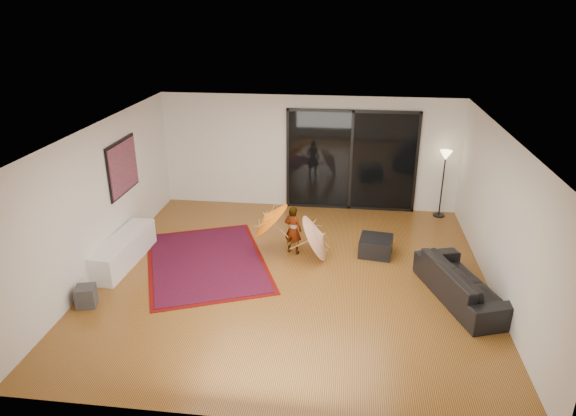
% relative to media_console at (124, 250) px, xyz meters
% --- Properties ---
extents(floor, '(7.00, 7.00, 0.00)m').
position_rel_media_console_xyz_m(floor, '(3.25, -0.14, -0.26)').
color(floor, olive).
rests_on(floor, ground).
extents(ceiling, '(7.00, 7.00, 0.00)m').
position_rel_media_console_xyz_m(ceiling, '(3.25, -0.14, 2.44)').
color(ceiling, white).
rests_on(ceiling, wall_back).
extents(wall_back, '(7.00, 0.00, 7.00)m').
position_rel_media_console_xyz_m(wall_back, '(3.25, 3.36, 1.09)').
color(wall_back, silver).
rests_on(wall_back, floor).
extents(wall_front, '(7.00, 0.00, 7.00)m').
position_rel_media_console_xyz_m(wall_front, '(3.25, -3.64, 1.09)').
color(wall_front, silver).
rests_on(wall_front, floor).
extents(wall_left, '(0.00, 7.00, 7.00)m').
position_rel_media_console_xyz_m(wall_left, '(-0.25, -0.14, 1.09)').
color(wall_left, silver).
rests_on(wall_left, floor).
extents(wall_right, '(0.00, 7.00, 7.00)m').
position_rel_media_console_xyz_m(wall_right, '(6.75, -0.14, 1.09)').
color(wall_right, silver).
rests_on(wall_right, floor).
extents(sliding_door, '(3.06, 0.07, 2.40)m').
position_rel_media_console_xyz_m(sliding_door, '(4.25, 3.33, 0.94)').
color(sliding_door, black).
rests_on(sliding_door, wall_back).
extents(painting, '(0.04, 1.28, 1.08)m').
position_rel_media_console_xyz_m(painting, '(-0.21, 0.86, 1.39)').
color(painting, black).
rests_on(painting, wall_left).
extents(media_console, '(0.57, 1.92, 0.53)m').
position_rel_media_console_xyz_m(media_console, '(0.00, 0.00, 0.00)').
color(media_console, white).
rests_on(media_console, floor).
extents(speaker, '(0.38, 0.38, 0.35)m').
position_rel_media_console_xyz_m(speaker, '(0.00, -1.51, -0.09)').
color(speaker, '#424244').
rests_on(speaker, floor).
extents(persian_rug, '(3.18, 3.66, 0.02)m').
position_rel_media_console_xyz_m(persian_rug, '(1.55, 0.21, -0.25)').
color(persian_rug, '#5F0A08').
rests_on(persian_rug, floor).
extents(sofa, '(1.47, 2.25, 0.61)m').
position_rel_media_console_xyz_m(sofa, '(6.20, -0.52, 0.04)').
color(sofa, black).
rests_on(sofa, floor).
extents(ottoman, '(0.71, 0.71, 0.36)m').
position_rel_media_console_xyz_m(ottoman, '(4.81, 0.96, -0.09)').
color(ottoman, black).
rests_on(ottoman, floor).
extents(floor_lamp, '(0.27, 0.27, 1.58)m').
position_rel_media_console_xyz_m(floor_lamp, '(6.35, 3.11, 0.98)').
color(floor_lamp, black).
rests_on(floor_lamp, floor).
extents(child, '(0.42, 0.34, 0.99)m').
position_rel_media_console_xyz_m(child, '(3.17, 0.82, 0.23)').
color(child, '#999999').
rests_on(child, floor).
extents(parasol_orange, '(0.76, 0.90, 0.90)m').
position_rel_media_console_xyz_m(parasol_orange, '(2.62, 0.77, 0.47)').
color(parasol_orange, orange).
rests_on(parasol_orange, child).
extents(parasol_white, '(0.63, 0.95, 0.98)m').
position_rel_media_console_xyz_m(parasol_white, '(3.77, 0.67, 0.24)').
color(parasol_white, white).
rests_on(parasol_white, floor).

